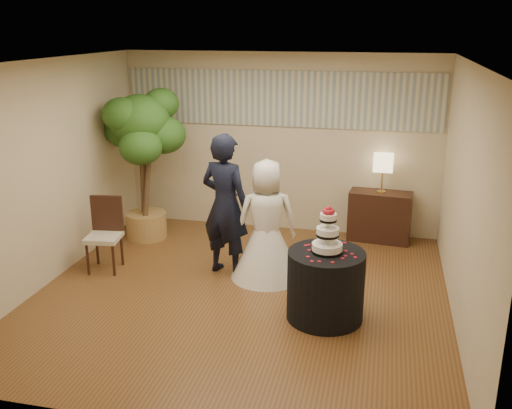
% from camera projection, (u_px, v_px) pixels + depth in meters
% --- Properties ---
extents(floor, '(5.00, 5.00, 0.00)m').
position_uv_depth(floor, '(241.00, 294.00, 7.06)').
color(floor, brown).
rests_on(floor, ground).
extents(ceiling, '(5.00, 5.00, 0.00)m').
position_uv_depth(ceiling, '(239.00, 62.00, 6.21)').
color(ceiling, white).
rests_on(ceiling, wall_back).
extents(wall_back, '(5.00, 0.06, 2.80)m').
position_uv_depth(wall_back, '(280.00, 143.00, 8.96)').
color(wall_back, beige).
rests_on(wall_back, ground).
extents(wall_front, '(5.00, 0.06, 2.80)m').
position_uv_depth(wall_front, '(157.00, 273.00, 4.32)').
color(wall_front, beige).
rests_on(wall_front, ground).
extents(wall_left, '(0.06, 5.00, 2.80)m').
position_uv_depth(wall_left, '(48.00, 173.00, 7.17)').
color(wall_left, beige).
rests_on(wall_left, ground).
extents(wall_right, '(0.06, 5.00, 2.80)m').
position_uv_depth(wall_right, '(466.00, 200.00, 6.10)').
color(wall_right, beige).
rests_on(wall_right, ground).
extents(mural_border, '(4.90, 0.02, 0.85)m').
position_uv_depth(mural_border, '(280.00, 99.00, 8.73)').
color(mural_border, '#A9AE9D').
rests_on(mural_border, wall_back).
extents(groom, '(0.80, 0.64, 1.90)m').
position_uv_depth(groom, '(225.00, 205.00, 7.40)').
color(groom, black).
rests_on(groom, floor).
extents(bride, '(1.15, 1.15, 1.58)m').
position_uv_depth(bride, '(267.00, 220.00, 7.32)').
color(bride, white).
rests_on(bride, floor).
extents(cake_table, '(0.99, 0.99, 0.80)m').
position_uv_depth(cake_table, '(326.00, 285.00, 6.38)').
color(cake_table, black).
rests_on(cake_table, floor).
extents(wedding_cake, '(0.34, 0.34, 0.53)m').
position_uv_depth(wedding_cake, '(328.00, 229.00, 6.18)').
color(wedding_cake, white).
rests_on(wedding_cake, cake_table).
extents(console, '(0.96, 0.49, 0.77)m').
position_uv_depth(console, '(379.00, 216.00, 8.72)').
color(console, '#311A11').
rests_on(console, floor).
extents(table_lamp, '(0.29, 0.29, 0.58)m').
position_uv_depth(table_lamp, '(382.00, 174.00, 8.51)').
color(table_lamp, beige).
rests_on(table_lamp, console).
extents(ficus_tree, '(1.54, 1.54, 2.34)m').
position_uv_depth(ficus_tree, '(143.00, 165.00, 8.59)').
color(ficus_tree, '#2C5C1D').
rests_on(ficus_tree, floor).
extents(side_chair, '(0.52, 0.53, 0.99)m').
position_uv_depth(side_chair, '(103.00, 235.00, 7.62)').
color(side_chair, '#311A11').
rests_on(side_chair, floor).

